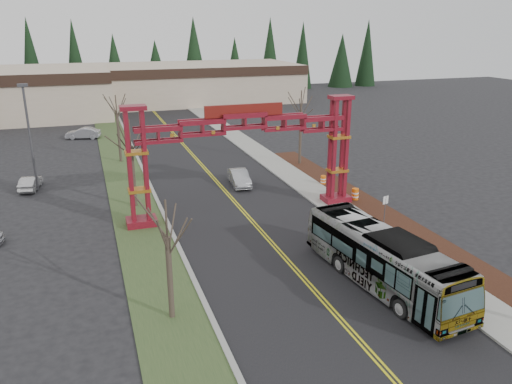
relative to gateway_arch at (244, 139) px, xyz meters
name	(u,v)px	position (x,y,z in m)	size (l,w,h in m)	color
ground	(362,344)	(0.00, -18.00, -5.98)	(200.00, 200.00, 0.00)	black
road	(222,187)	(0.00, 7.00, -5.97)	(12.00, 110.00, 0.02)	black
lane_line_left	(220,187)	(-0.12, 7.00, -5.96)	(0.12, 100.00, 0.01)	yellow
lane_line_right	(223,187)	(0.12, 7.00, -5.96)	(0.12, 100.00, 0.01)	yellow
curb_right	(284,180)	(6.15, 7.00, -5.91)	(0.30, 110.00, 0.15)	#9A9B96
sidewalk_right	(298,179)	(7.60, 7.00, -5.91)	(2.60, 110.00, 0.14)	gray
landscape_strip	(416,234)	(10.20, -8.00, -5.92)	(2.60, 50.00, 0.12)	black
grass_median	(133,196)	(-8.00, 7.00, -5.94)	(4.00, 110.00, 0.08)	#324924
curb_left	(154,194)	(-6.15, 7.00, -5.91)	(0.30, 110.00, 0.15)	#9A9B96
gateway_arch	(244,139)	(0.00, 0.00, 0.00)	(18.20, 1.60, 8.90)	#5D0C18
retail_building_east	(197,82)	(10.00, 61.95, -2.47)	(38.00, 20.30, 7.00)	#BBA68F
conifer_treeline	(138,64)	(0.25, 74.00, 0.50)	(116.10, 5.60, 13.00)	black
transit_bus	(383,259)	(3.88, -13.42, -4.33)	(2.78, 11.88, 3.31)	#A3A5AB
silver_sedan	(239,178)	(1.73, 7.09, -5.26)	(1.53, 4.38, 1.44)	#A5A8AD
parked_car_near_b	(30,183)	(-16.48, 12.00, -5.36)	(1.31, 3.75, 1.24)	#BEBEBE
parked_car_far_a	(83,133)	(-11.69, 32.83, -5.26)	(1.52, 4.37, 1.44)	#B3B4BB
bare_tree_median_near	(167,238)	(-8.00, -12.93, -1.55)	(2.89, 2.89, 6.36)	#382D26
bare_tree_median_mid	(131,146)	(-8.00, 4.40, -0.94)	(3.22, 3.22, 7.19)	#382D26
bare_tree_median_far	(117,114)	(-8.00, 19.18, -0.73)	(2.92, 2.92, 7.22)	#382D26
bare_tree_right_far	(301,110)	(10.00, 12.09, -0.18)	(2.95, 2.95, 7.79)	#382D26
light_pole_near	(29,131)	(-15.89, 11.47, -0.51)	(0.82, 0.41, 9.46)	#3F3F44
street_sign	(385,204)	(9.16, -5.49, -4.40)	(0.49, 0.16, 2.20)	#3F3F44
barrel_south	(355,195)	(9.72, -0.19, -5.44)	(0.58, 0.58, 1.08)	orange
barrel_mid	(341,191)	(9.14, 1.27, -5.52)	(0.50, 0.50, 0.93)	orange
barrel_north	(323,180)	(9.13, 4.66, -5.53)	(0.49, 0.49, 0.90)	orange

